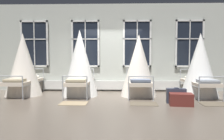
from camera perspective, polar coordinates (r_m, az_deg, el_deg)
ground at (r=7.21m, az=-0.58°, el=-7.46°), size 21.44×21.44×0.00m
back_wall_with_windows at (r=8.51m, az=-0.20°, el=6.08°), size 11.72×0.10×3.51m
window_bank at (r=8.39m, az=-0.23°, el=1.74°), size 7.35×0.10×2.78m
cot_first at (r=8.16m, az=-23.07°, el=1.20°), size 1.29×1.83×2.24m
cot_second at (r=7.52m, az=-8.76°, el=1.66°), size 1.29×1.82×2.34m
cot_third at (r=7.46m, az=7.31°, el=1.05°), size 1.29×1.83×2.18m
cot_fourth at (r=7.88m, az=22.90°, el=1.06°), size 1.29×1.84×2.22m
rug_second at (r=6.37m, az=-10.41°, el=-8.94°), size 0.81×0.58×0.01m
rug_third at (r=6.28m, az=8.67°, el=-9.11°), size 0.82×0.59×0.01m
rug_fourth at (r=6.85m, az=26.35°, el=-8.38°), size 0.80×0.56×0.01m
suitcase_dark at (r=6.56m, az=17.14°, el=-6.76°), size 0.57×0.25×0.47m
travel_trunk at (r=6.31m, az=18.33°, el=-7.64°), size 0.69×0.48×0.35m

